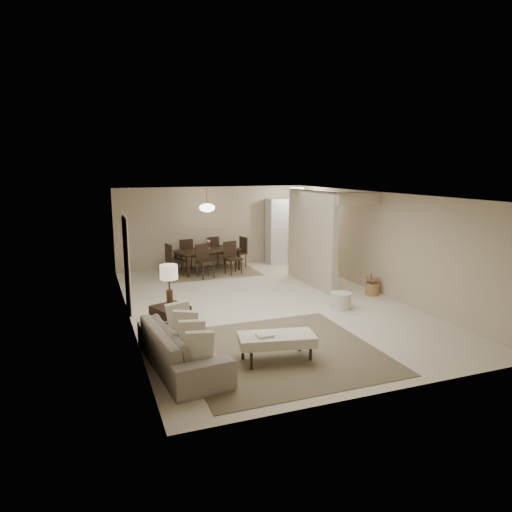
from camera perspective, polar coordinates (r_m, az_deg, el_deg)
name	(u,v)px	position (r m, az deg, el deg)	size (l,w,h in m)	color
floor	(265,304)	(10.52, 1.11, -6.00)	(9.00, 9.00, 0.00)	beige
ceiling	(265,194)	(10.08, 1.16, 7.72)	(9.00, 9.00, 0.00)	white
back_wall	(213,227)	(14.46, -5.45, 3.67)	(6.00, 6.00, 0.00)	#C5B495
left_wall	(127,260)	(9.56, -15.83, -0.43)	(9.00, 9.00, 0.00)	#C5B495
right_wall	(378,243)	(11.66, 14.99, 1.60)	(9.00, 9.00, 0.00)	#C5B495
partition	(311,238)	(12.09, 6.90, 2.22)	(0.15, 2.50, 2.50)	#C5B495
doorway	(126,265)	(10.19, -15.89, -1.06)	(0.04, 0.90, 2.04)	black
pantry_cabinet	(285,231)	(14.94, 3.66, 3.16)	(1.20, 0.55, 2.10)	silver
flush_light	(297,189)	(13.94, 5.15, 8.40)	(0.44, 0.44, 0.05)	white
living_rug	(280,351)	(7.91, 3.08, -11.81)	(3.20, 3.20, 0.01)	brown
sofa	(182,347)	(7.33, -9.25, -11.12)	(0.88, 2.26, 0.66)	gray
ottoman_bench	(277,340)	(7.45, 2.61, -10.42)	(1.31, 0.79, 0.44)	beige
side_table	(171,322)	(8.52, -10.62, -8.13)	(0.56, 0.56, 0.61)	black
table_lamp	(169,276)	(8.28, -10.83, -2.44)	(0.32, 0.32, 0.76)	#462E1E
round_pouf	(341,301)	(10.29, 10.57, -5.53)	(0.47, 0.47, 0.36)	beige
wicker_basket	(372,289)	(11.57, 14.32, -4.03)	(0.34, 0.34, 0.29)	brown
dining_rug	(208,271)	(13.82, -5.98, -1.92)	(2.80, 2.10, 0.01)	#7D6C4D
dining_table	(208,261)	(13.75, -6.01, -0.59)	(1.89, 1.05, 0.66)	black
dining_chairs	(208,256)	(13.72, -6.02, 0.00)	(2.58, 2.10, 0.95)	black
vase	(208,248)	(13.68, -6.04, 1.04)	(0.13, 0.13, 0.13)	white
yellow_mat	(317,273)	(13.61, 7.62, -2.16)	(0.86, 0.53, 0.01)	yellow
pendant_light	(207,208)	(13.53, -6.14, 6.02)	(0.46, 0.46, 0.71)	#462E1E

